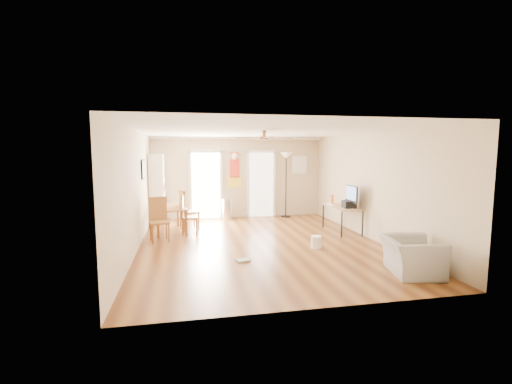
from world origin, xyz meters
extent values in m
plane|color=brown|center=(0.00, 0.00, 0.00)|extent=(7.00, 7.00, 0.00)
cube|color=red|center=(-0.13, 3.48, 1.55)|extent=(0.46, 0.03, 1.10)
cube|color=white|center=(2.05, 3.47, 1.70)|extent=(0.50, 0.04, 0.60)
cube|color=black|center=(-2.73, 1.40, 1.70)|extent=(0.04, 0.66, 0.48)
cylinder|color=silver|center=(-0.42, 3.15, 0.33)|extent=(0.35, 0.35, 0.65)
cube|color=white|center=(2.20, 1.12, 0.70)|extent=(0.13, 0.37, 0.01)
cube|color=black|center=(2.45, 0.56, 0.78)|extent=(0.33, 0.38, 0.18)
cylinder|color=orange|center=(2.30, 1.29, 0.82)|extent=(0.09, 0.09, 0.25)
cylinder|color=white|center=(1.14, -0.57, 0.13)|extent=(0.28, 0.28, 0.27)
cube|color=#9B9B96|center=(-0.63, -1.21, 0.02)|extent=(0.30, 0.26, 0.04)
imported|color=#979692|center=(2.15, -2.51, 0.32)|extent=(1.05, 1.14, 0.64)
camera|label=1|loc=(-1.71, -7.90, 2.14)|focal=24.97mm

